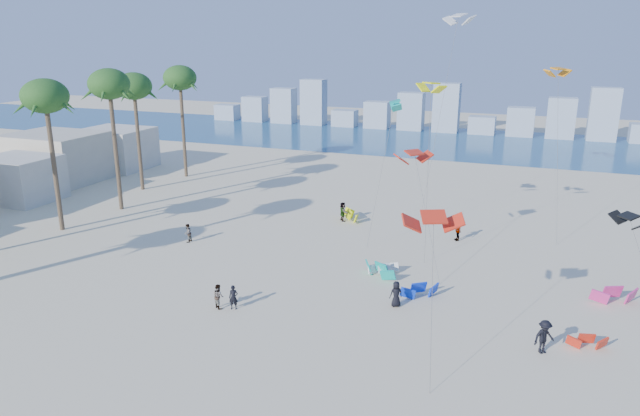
% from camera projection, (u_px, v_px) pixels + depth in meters
% --- Properties ---
extents(ground, '(220.00, 220.00, 0.00)m').
position_uv_depth(ground, '(151.00, 372.00, 29.30)').
color(ground, beige).
rests_on(ground, ground).
extents(ocean, '(220.00, 220.00, 0.00)m').
position_uv_depth(ocean, '(426.00, 140.00, 93.80)').
color(ocean, navy).
rests_on(ocean, ground).
extents(kitesurfer_near, '(0.65, 0.52, 1.54)m').
position_uv_depth(kitesurfer_near, '(233.00, 297.00, 35.86)').
color(kitesurfer_near, black).
rests_on(kitesurfer_near, ground).
extents(kitesurfer_mid, '(0.95, 0.90, 1.55)m').
position_uv_depth(kitesurfer_mid, '(218.00, 296.00, 36.03)').
color(kitesurfer_mid, gray).
rests_on(kitesurfer_mid, ground).
extents(kitesurfers_far, '(35.65, 19.55, 1.89)m').
position_uv_depth(kitesurfers_far, '(411.00, 257.00, 42.17)').
color(kitesurfers_far, black).
rests_on(kitesurfers_far, ground).
extents(grounded_kites, '(23.89, 18.93, 0.97)m').
position_uv_depth(grounded_kites, '(447.00, 270.00, 40.84)').
color(grounded_kites, silver).
rests_on(grounded_kites, ground).
extents(flying_kites, '(26.85, 33.40, 18.66)m').
position_uv_depth(flying_kites, '(511.00, 113.00, 41.17)').
color(flying_kites, red).
rests_on(flying_kites, ground).
extents(palm_row, '(7.80, 44.80, 15.45)m').
position_uv_depth(palm_row, '(43.00, 99.00, 47.88)').
color(palm_row, brown).
rests_on(palm_row, ground).
extents(distant_skyline, '(85.00, 3.00, 8.40)m').
position_uv_depth(distant_skyline, '(431.00, 113.00, 102.29)').
color(distant_skyline, '#9EADBF').
rests_on(distant_skyline, ground).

